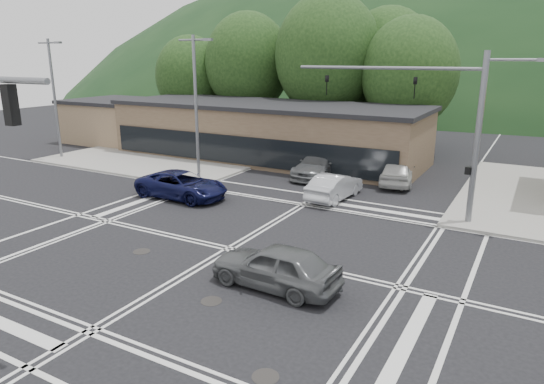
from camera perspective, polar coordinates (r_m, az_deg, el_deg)
The scene contains 18 objects.
ground at distance 20.40m, azimuth -5.03°, elevation -6.69°, with size 120.00×120.00×0.00m, color black.
sidewalk_nw at distance 40.66m, azimuth -10.69°, elevation 4.55°, with size 16.00×16.00×0.15m, color gray.
commercial_row at distance 37.97m, azimuth -0.66°, elevation 6.99°, with size 24.00×8.00×4.00m, color brown.
commercial_nw at distance 47.96m, azimuth -17.63°, elevation 7.85°, with size 8.00×7.00×3.60m, color #846B4F.
hill_north at distance 106.34m, azimuth 23.82°, elevation 10.23°, with size 252.00×126.00×140.00m, color black.
tree_n_a at distance 46.63m, azimuth -2.85°, elevation 14.94°, with size 8.00×8.00×11.75m.
tree_n_b at distance 42.92m, azimuth 6.58°, elevation 15.66°, with size 9.00×9.00×12.98m.
tree_n_c at distance 40.72m, azimuth 15.88°, elevation 13.36°, with size 7.60×7.60×10.87m.
tree_n_d at distance 49.32m, azimuth -9.55°, elevation 13.28°, with size 6.80×6.80×9.76m.
tree_n_e at distance 45.35m, azimuth 13.41°, elevation 14.53°, with size 8.40×8.40×11.98m.
streetlight_nw at distance 31.25m, azimuth -8.87°, elevation 10.56°, with size 2.50×0.25×9.00m.
streetlight_w at distance 40.95m, azimuth -24.21°, elevation 10.58°, with size 2.50×0.25×9.00m.
signal_mast_ne at distance 24.17m, azimuth 20.29°, elevation 8.38°, with size 11.65×0.30×8.00m.
car_blue_west at distance 27.77m, azimuth -10.57°, elevation 0.83°, with size 2.48×5.39×1.50m, color #0B0E34.
car_grey_center at distance 16.86m, azimuth 0.43°, elevation -8.71°, with size 1.85×4.60×1.57m, color #545658.
car_queue_a at distance 27.30m, azimuth 7.36°, elevation 0.67°, with size 1.54×4.42×1.46m, color #B4B7BC.
car_queue_b at distance 31.24m, azimuth 14.58°, elevation 2.37°, with size 1.93×4.79×1.63m, color beige.
car_northbound at distance 32.33m, azimuth 5.55°, elevation 3.23°, with size 2.26×5.56×1.61m, color slate.
Camera 1 is at (10.75, -15.51, 7.76)m, focal length 32.00 mm.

